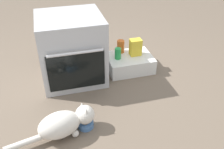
{
  "coord_description": "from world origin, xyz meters",
  "views": [
    {
      "loc": [
        -0.17,
        -1.83,
        1.48
      ],
      "look_at": [
        0.31,
        -0.06,
        0.25
      ],
      "focal_mm": 39.64,
      "sensor_mm": 36.0,
      "label": 1
    }
  ],
  "objects_px": {
    "oven": "(72,49)",
    "food_bowl": "(85,124)",
    "cat": "(64,123)",
    "snack_bag": "(136,47)",
    "pantry_cabinet": "(129,63)",
    "sauce_jar": "(121,46)",
    "soda_can": "(118,54)"
  },
  "relations": [
    {
      "from": "soda_can",
      "to": "snack_bag",
      "type": "bearing_deg",
      "value": 8.66
    },
    {
      "from": "food_bowl",
      "to": "cat",
      "type": "relative_size",
      "value": 0.19
    },
    {
      "from": "oven",
      "to": "sauce_jar",
      "type": "xyz_separation_m",
      "value": [
        0.54,
        0.11,
        -0.1
      ]
    },
    {
      "from": "food_bowl",
      "to": "snack_bag",
      "type": "distance_m",
      "value": 1.05
    },
    {
      "from": "food_bowl",
      "to": "sauce_jar",
      "type": "relative_size",
      "value": 0.92
    },
    {
      "from": "snack_bag",
      "to": "sauce_jar",
      "type": "bearing_deg",
      "value": 145.02
    },
    {
      "from": "oven",
      "to": "snack_bag",
      "type": "distance_m",
      "value": 0.68
    },
    {
      "from": "oven",
      "to": "pantry_cabinet",
      "type": "height_order",
      "value": "oven"
    },
    {
      "from": "snack_bag",
      "to": "sauce_jar",
      "type": "distance_m",
      "value": 0.17
    },
    {
      "from": "sauce_jar",
      "to": "pantry_cabinet",
      "type": "bearing_deg",
      "value": -59.28
    },
    {
      "from": "pantry_cabinet",
      "to": "sauce_jar",
      "type": "relative_size",
      "value": 3.45
    },
    {
      "from": "cat",
      "to": "snack_bag",
      "type": "xyz_separation_m",
      "value": [
        0.86,
        0.8,
        0.13
      ]
    },
    {
      "from": "cat",
      "to": "sauce_jar",
      "type": "height_order",
      "value": "sauce_jar"
    },
    {
      "from": "pantry_cabinet",
      "to": "cat",
      "type": "xyz_separation_m",
      "value": [
        -0.79,
        -0.78,
        0.04
      ]
    },
    {
      "from": "sauce_jar",
      "to": "food_bowl",
      "type": "bearing_deg",
      "value": -122.95
    },
    {
      "from": "oven",
      "to": "cat",
      "type": "bearing_deg",
      "value": -103.01
    },
    {
      "from": "pantry_cabinet",
      "to": "sauce_jar",
      "type": "distance_m",
      "value": 0.2
    },
    {
      "from": "oven",
      "to": "soda_can",
      "type": "bearing_deg",
      "value": -1.62
    },
    {
      "from": "snack_bag",
      "to": "cat",
      "type": "bearing_deg",
      "value": -137.05
    },
    {
      "from": "pantry_cabinet",
      "to": "food_bowl",
      "type": "xyz_separation_m",
      "value": [
        -0.63,
        -0.74,
        -0.05
      ]
    },
    {
      "from": "snack_bag",
      "to": "sauce_jar",
      "type": "relative_size",
      "value": 1.29
    },
    {
      "from": "soda_can",
      "to": "sauce_jar",
      "type": "relative_size",
      "value": 0.86
    },
    {
      "from": "pantry_cabinet",
      "to": "food_bowl",
      "type": "bearing_deg",
      "value": -130.16
    },
    {
      "from": "snack_bag",
      "to": "soda_can",
      "type": "height_order",
      "value": "snack_bag"
    },
    {
      "from": "pantry_cabinet",
      "to": "snack_bag",
      "type": "xyz_separation_m",
      "value": [
        0.07,
        0.02,
        0.17
      ]
    },
    {
      "from": "soda_can",
      "to": "sauce_jar",
      "type": "distance_m",
      "value": 0.15
    },
    {
      "from": "cat",
      "to": "snack_bag",
      "type": "bearing_deg",
      "value": 30.2
    },
    {
      "from": "oven",
      "to": "food_bowl",
      "type": "distance_m",
      "value": 0.8
    },
    {
      "from": "pantry_cabinet",
      "to": "food_bowl",
      "type": "distance_m",
      "value": 0.97
    },
    {
      "from": "oven",
      "to": "soda_can",
      "type": "xyz_separation_m",
      "value": [
        0.47,
        -0.01,
        -0.11
      ]
    },
    {
      "from": "cat",
      "to": "soda_can",
      "type": "height_order",
      "value": "soda_can"
    },
    {
      "from": "cat",
      "to": "snack_bag",
      "type": "relative_size",
      "value": 3.84
    }
  ]
}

